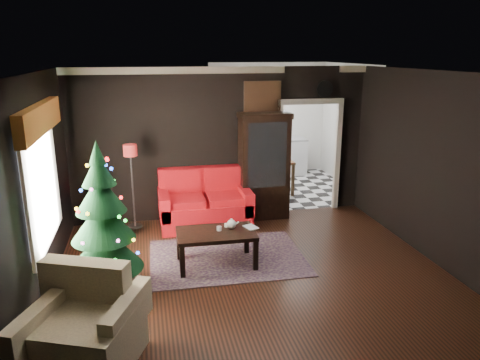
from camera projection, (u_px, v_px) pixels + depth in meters
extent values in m
plane|color=black|center=(253.00, 275.00, 6.46)|extent=(5.50, 5.50, 0.00)
plane|color=white|center=(255.00, 73.00, 5.70)|extent=(5.50, 5.50, 0.00)
plane|color=black|center=(222.00, 144.00, 8.43)|extent=(5.50, 0.00, 5.50)
plane|color=black|center=(326.00, 261.00, 3.73)|extent=(5.50, 0.00, 5.50)
plane|color=black|center=(35.00, 193.00, 5.53)|extent=(0.00, 5.50, 5.50)
plane|color=black|center=(437.00, 169.00, 6.64)|extent=(0.00, 5.50, 5.50)
cube|color=white|center=(41.00, 184.00, 5.71)|extent=(0.05, 1.60, 1.40)
cube|color=#AA5D24|center=(40.00, 119.00, 5.51)|extent=(0.12, 2.10, 0.35)
plane|color=silver|center=(284.00, 188.00, 10.57)|extent=(3.00, 3.00, 0.00)
cube|color=white|center=(268.00, 107.00, 11.47)|extent=(0.70, 0.06, 0.70)
cube|color=#2F2129|center=(227.00, 257.00, 6.99)|extent=(2.37, 1.75, 0.01)
cylinder|color=white|center=(226.00, 225.00, 6.80)|extent=(0.07, 0.07, 0.05)
cylinder|color=white|center=(219.00, 228.00, 6.67)|extent=(0.10, 0.10, 0.06)
imported|color=#907555|center=(246.00, 222.00, 6.70)|extent=(0.16, 0.07, 0.22)
cylinder|color=white|center=(324.00, 89.00, 8.51)|extent=(0.32, 0.32, 0.06)
cube|color=tan|center=(262.00, 97.00, 8.31)|extent=(0.62, 0.05, 0.52)
cube|color=silver|center=(270.00, 158.00, 11.58)|extent=(1.80, 0.60, 0.90)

